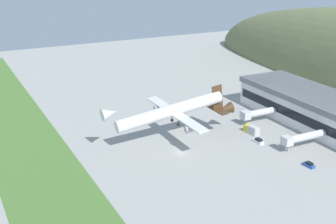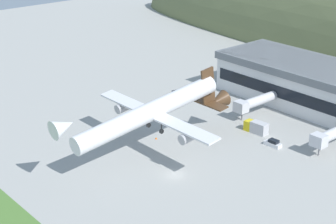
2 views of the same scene
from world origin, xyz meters
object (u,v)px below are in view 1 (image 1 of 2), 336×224
at_px(traffic_cone_0, 180,130).
at_px(service_car_1, 309,165).
at_px(jetway_0, 257,113).
at_px(service_car_0, 209,105).
at_px(service_car_2, 258,141).
at_px(cargo_airplane, 173,111).
at_px(terminal_building, 320,109).
at_px(fuel_truck, 252,130).
at_px(jetway_1, 302,138).

bearing_deg(traffic_cone_0, service_car_1, 26.32).
bearing_deg(traffic_cone_0, jetway_0, 79.29).
bearing_deg(service_car_1, service_car_0, 177.63).
relative_size(jetway_0, traffic_cone_0, 25.72).
height_order(service_car_1, service_car_2, service_car_2).
height_order(service_car_0, service_car_2, service_car_2).
bearing_deg(cargo_airplane, traffic_cone_0, 134.62).
distance_m(terminal_building, cargo_airplane, 56.28).
bearing_deg(cargo_airplane, jetway_0, 90.78).
bearing_deg(service_car_0, traffic_cone_0, -50.88).
bearing_deg(traffic_cone_0, service_car_0, 129.12).
bearing_deg(terminal_building, fuel_truck, -100.91).
relative_size(service_car_1, fuel_truck, 0.63).
bearing_deg(jetway_1, cargo_airplane, -126.32).
xyz_separation_m(cargo_airplane, fuel_truck, (7.37, 28.07, -9.19)).
bearing_deg(service_car_0, fuel_truck, -3.72).
bearing_deg(cargo_airplane, terminal_building, 77.13).
bearing_deg(service_car_1, terminal_building, 132.29).
relative_size(jetway_0, fuel_truck, 2.31).
bearing_deg(jetway_0, cargo_airplane, -89.22).
bearing_deg(service_car_1, traffic_cone_0, -153.68).
distance_m(jetway_0, service_car_1, 38.72).
bearing_deg(cargo_airplane, fuel_truck, 75.29).
bearing_deg(fuel_truck, traffic_cone_0, -121.67).
relative_size(cargo_airplane, service_car_2, 11.35).
xyz_separation_m(jetway_0, fuel_truck, (7.86, -7.90, -2.54)).
distance_m(jetway_1, service_car_2, 14.51).
bearing_deg(service_car_2, cargo_airplane, -121.54).
bearing_deg(terminal_building, jetway_1, -56.75).
height_order(cargo_airplane, service_car_1, cargo_airplane).
distance_m(service_car_1, service_car_2, 21.96).
xyz_separation_m(service_car_1, traffic_cone_0, (-43.29, -21.41, -0.37)).
xyz_separation_m(service_car_1, fuel_truck, (-29.80, 0.45, 0.80)).
height_order(jetway_0, service_car_2, jetway_0).
xyz_separation_m(terminal_building, fuel_truck, (-5.14, -26.67, -5.35)).
distance_m(service_car_0, traffic_cone_0, 30.96).
relative_size(cargo_airplane, service_car_0, 11.31).
distance_m(jetway_0, service_car_0, 26.02).
bearing_deg(traffic_cone_0, terminal_building, 69.00).
relative_size(terminal_building, traffic_cone_0, 123.95).
distance_m(jetway_1, service_car_0, 51.54).
bearing_deg(cargo_airplane, service_car_2, 58.46).
distance_m(jetway_1, cargo_airplane, 43.70).
bearing_deg(traffic_cone_0, fuel_truck, 58.33).
distance_m(terminal_building, jetway_1, 24.01).
height_order(jetway_1, service_car_0, jetway_1).
bearing_deg(jetway_0, fuel_truck, -45.16).
bearing_deg(jetway_1, terminal_building, 123.25).
height_order(cargo_airplane, fuel_truck, cargo_airplane).
relative_size(jetway_0, service_car_0, 3.40).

